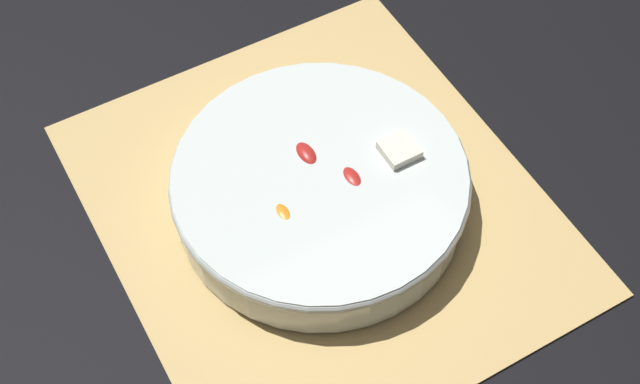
# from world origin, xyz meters

# --- Properties ---
(ground_plane) EXTENTS (6.00, 6.00, 0.00)m
(ground_plane) POSITION_xyz_m (0.00, 0.00, 0.00)
(ground_plane) COLOR black
(bamboo_mat_center) EXTENTS (0.44, 0.39, 0.01)m
(bamboo_mat_center) POSITION_xyz_m (-0.00, 0.00, 0.00)
(bamboo_mat_center) COLOR tan
(bamboo_mat_center) RESTS_ON ground_plane
(fruit_salad_bowl) EXTENTS (0.28, 0.28, 0.06)m
(fruit_salad_bowl) POSITION_xyz_m (0.00, -0.00, 0.04)
(fruit_salad_bowl) COLOR silver
(fruit_salad_bowl) RESTS_ON bamboo_mat_center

